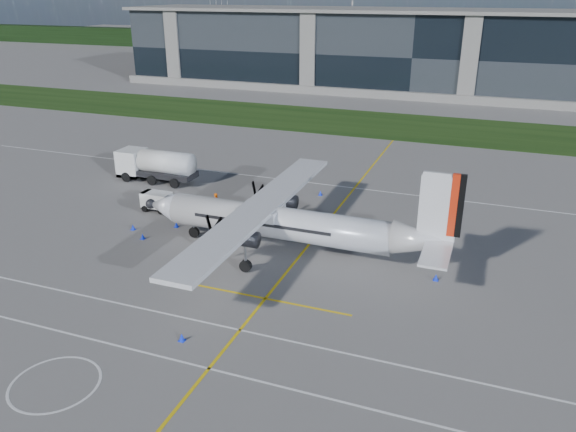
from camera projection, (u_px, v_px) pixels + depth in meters
ground at (373, 137)px, 78.54m from camera, size 400.00×400.00×0.00m
grass_strip at (385, 125)px, 85.46m from camera, size 400.00×18.00×0.04m
terminal_building at (420, 53)px, 110.36m from camera, size 120.00×20.00×15.00m
tree_line at (449, 48)px, 164.03m from camera, size 400.00×6.00×6.00m
pylon_west at (219, 1)px, 194.32m from camera, size 9.00×4.60×30.00m
yellow_taxiway_centerline at (333, 215)px, 51.57m from camera, size 0.20×70.00×0.01m
white_lane_line at (162, 357)px, 31.76m from camera, size 90.00×0.15×0.01m
turboprop_aircraft at (289, 206)px, 42.74m from camera, size 25.38×26.32×7.90m
fuel_tanker_truck at (151, 165)px, 60.19m from camera, size 9.18×2.98×3.44m
baggage_tug at (157, 201)px, 52.42m from camera, size 2.89×1.74×1.74m
ground_crew_person at (217, 201)px, 51.92m from camera, size 0.64×0.88×2.10m
safety_cone_tail at (436, 277)px, 39.99m from camera, size 0.36×0.36×0.50m
safety_cone_portwing at (182, 337)px, 33.13m from camera, size 0.36×0.36×0.50m
safety_cone_nose_port at (143, 236)px, 46.57m from camera, size 0.36×0.36×0.50m
safety_cone_nose_stbd at (176, 224)px, 48.90m from camera, size 0.36×0.36×0.50m
safety_cone_fwd at (133, 227)px, 48.36m from camera, size 0.36×0.36×0.50m
safety_cone_stbdwing at (320, 193)px, 56.38m from camera, size 0.36×0.36×0.50m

